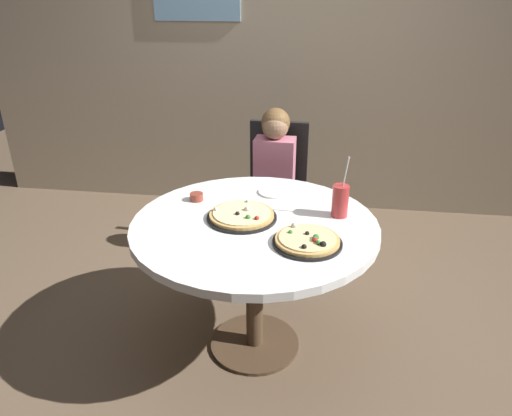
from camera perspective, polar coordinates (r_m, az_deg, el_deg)
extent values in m
plane|color=brown|center=(2.70, -0.16, -16.03)|extent=(8.00, 8.00, 0.00)
cube|color=tan|center=(3.98, 4.09, 20.34)|extent=(5.20, 0.12, 2.90)
cylinder|color=white|center=(2.29, -0.18, -2.11)|extent=(1.19, 1.19, 0.04)
cylinder|color=#4C3826|center=(2.48, -0.17, -9.65)|extent=(0.09, 0.09, 0.69)
cylinder|color=#4C3826|center=(2.69, -0.16, -15.87)|extent=(0.48, 0.48, 0.02)
cube|color=black|center=(3.26, 2.20, 0.66)|extent=(0.42, 0.42, 0.04)
cube|color=black|center=(3.33, 2.75, 6.01)|extent=(0.40, 0.06, 0.52)
cylinder|color=black|center=(3.24, -1.31, -3.96)|extent=(0.04, 0.04, 0.41)
cylinder|color=black|center=(3.19, 4.69, -4.50)|extent=(0.04, 0.04, 0.41)
cylinder|color=black|center=(3.53, -0.17, -1.33)|extent=(0.04, 0.04, 0.41)
cylinder|color=black|center=(3.49, 5.33, -1.79)|extent=(0.04, 0.04, 0.41)
cube|color=#3F4766|center=(3.21, 1.72, -3.84)|extent=(0.25, 0.33, 0.45)
cube|color=#CC728C|center=(3.15, 2.23, 4.50)|extent=(0.27, 0.17, 0.44)
sphere|color=#997051|center=(3.05, 2.32, 9.77)|extent=(0.17, 0.17, 0.17)
sphere|color=brown|center=(3.07, 2.39, 10.23)|extent=(0.18, 0.18, 0.18)
cylinder|color=black|center=(2.31, -1.72, -1.13)|extent=(0.34, 0.34, 0.01)
cylinder|color=tan|center=(2.30, -1.72, -0.81)|extent=(0.31, 0.31, 0.02)
cylinder|color=beige|center=(2.30, -1.72, -0.57)|extent=(0.28, 0.28, 0.01)
sphere|color=beige|center=(2.40, -1.00, 0.82)|extent=(0.02, 0.02, 0.02)
sphere|color=#387F33|center=(2.24, -0.96, -1.10)|extent=(0.02, 0.02, 0.02)
sphere|color=beige|center=(2.31, -1.04, -0.13)|extent=(0.03, 0.03, 0.03)
sphere|color=black|center=(2.27, -2.27, -0.72)|extent=(0.02, 0.02, 0.02)
sphere|color=beige|center=(2.33, -4.89, -0.09)|extent=(0.02, 0.02, 0.02)
sphere|color=#B2231E|center=(2.23, 0.09, -1.24)|extent=(0.02, 0.02, 0.02)
sphere|color=beige|center=(2.32, -4.85, -0.17)|extent=(0.02, 0.02, 0.02)
cylinder|color=black|center=(2.10, 6.17, -4.17)|extent=(0.31, 0.31, 0.01)
cylinder|color=tan|center=(2.09, 6.19, -3.83)|extent=(0.28, 0.28, 0.02)
cylinder|color=beige|center=(2.08, 6.20, -3.57)|extent=(0.25, 0.25, 0.01)
sphere|color=#387F33|center=(2.03, 7.48, -4.16)|extent=(0.02, 0.02, 0.02)
sphere|color=beige|center=(2.16, 4.63, -2.11)|extent=(0.03, 0.03, 0.03)
sphere|color=black|center=(2.11, 6.16, -3.04)|extent=(0.02, 0.02, 0.02)
sphere|color=#387F33|center=(2.08, 7.21, -3.50)|extent=(0.03, 0.03, 0.03)
sphere|color=#B2231E|center=(2.05, 7.07, -3.86)|extent=(0.02, 0.02, 0.02)
sphere|color=#387F33|center=(2.11, 4.16, -2.89)|extent=(0.02, 0.02, 0.02)
sphere|color=black|center=(2.00, 5.79, -4.66)|extent=(0.02, 0.02, 0.02)
sphere|color=#387F33|center=(2.06, 7.02, -3.69)|extent=(0.02, 0.02, 0.02)
sphere|color=black|center=(2.02, 8.06, -4.34)|extent=(0.03, 0.03, 0.03)
cylinder|color=#B73333|center=(2.34, 10.07, 0.84)|extent=(0.08, 0.08, 0.16)
cylinder|color=white|center=(2.29, 10.58, 3.51)|extent=(0.03, 0.02, 0.22)
cylinder|color=brown|center=(2.52, -7.15, 1.34)|extent=(0.07, 0.07, 0.04)
cylinder|color=white|center=(2.60, 2.27, 1.94)|extent=(0.18, 0.18, 0.01)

